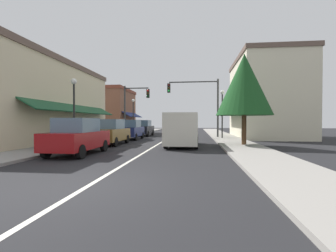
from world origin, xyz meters
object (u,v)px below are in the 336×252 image
(traffic_signal_mast_arm, at_px, (200,98))
(street_lamp_right_mid, at_px, (222,106))
(van_in_lane, at_px, (183,129))
(street_lamp_left_near, at_px, (74,100))
(parked_car_nearest_left, at_px, (78,137))
(parked_car_second_left, at_px, (110,132))
(parked_car_far_left, at_px, (143,128))
(street_lamp_left_far, at_px, (133,110))
(tree_right_near, at_px, (244,85))
(parked_car_third_left, at_px, (130,130))
(traffic_signal_left_corner, at_px, (133,103))

(traffic_signal_mast_arm, bearing_deg, street_lamp_right_mid, -39.62)
(van_in_lane, xyz_separation_m, street_lamp_left_near, (-6.82, -1.19, 1.82))
(van_in_lane, distance_m, traffic_signal_mast_arm, 8.97)
(traffic_signal_mast_arm, relative_size, street_lamp_right_mid, 1.29)
(parked_car_nearest_left, relative_size, van_in_lane, 0.79)
(parked_car_nearest_left, xyz_separation_m, street_lamp_left_near, (-1.98, 3.47, 2.08))
(parked_car_second_left, height_order, parked_car_far_left, same)
(street_lamp_left_far, height_order, tree_right_near, tree_right_near)
(parked_car_third_left, height_order, street_lamp_left_far, street_lamp_left_far)
(traffic_signal_mast_arm, bearing_deg, parked_car_nearest_left, -115.07)
(van_in_lane, bearing_deg, street_lamp_right_mid, 65.10)
(van_in_lane, relative_size, street_lamp_left_far, 1.20)
(parked_car_third_left, bearing_deg, traffic_signal_mast_arm, 24.05)
(parked_car_far_left, height_order, street_lamp_left_far, street_lamp_left_far)
(parked_car_nearest_left, distance_m, traffic_signal_left_corner, 14.11)
(parked_car_second_left, height_order, parked_car_third_left, same)
(parked_car_third_left, distance_m, street_lamp_left_near, 7.30)
(van_in_lane, bearing_deg, traffic_signal_left_corner, 122.46)
(parked_car_third_left, xyz_separation_m, parked_car_far_left, (0.01, 5.32, 0.00))
(traffic_signal_left_corner, height_order, street_lamp_left_near, traffic_signal_left_corner)
(street_lamp_left_near, bearing_deg, street_lamp_left_far, 89.25)
(parked_car_second_left, xyz_separation_m, van_in_lane, (5.04, -0.46, 0.27))
(tree_right_near, bearing_deg, street_lamp_right_mid, 96.46)
(parked_car_second_left, distance_m, traffic_signal_mast_arm, 10.62)
(van_in_lane, relative_size, traffic_signal_mast_arm, 0.90)
(parked_car_second_left, distance_m, van_in_lane, 5.07)
(parked_car_second_left, xyz_separation_m, tree_right_near, (9.01, -0.07, 3.12))
(parked_car_nearest_left, relative_size, parked_car_second_left, 1.00)
(parked_car_far_left, relative_size, van_in_lane, 0.79)
(parked_car_nearest_left, height_order, tree_right_near, tree_right_near)
(parked_car_far_left, relative_size, street_lamp_left_near, 0.95)
(van_in_lane, bearing_deg, traffic_signal_mast_arm, 81.98)
(traffic_signal_left_corner, height_order, tree_right_near, tree_right_near)
(traffic_signal_mast_arm, bearing_deg, parked_car_second_left, -128.46)
(parked_car_nearest_left, bearing_deg, traffic_signal_mast_arm, 64.70)
(parked_car_second_left, xyz_separation_m, street_lamp_left_far, (-1.60, 12.42, 2.08))
(street_lamp_left_far, relative_size, tree_right_near, 0.72)
(traffic_signal_mast_arm, xyz_separation_m, tree_right_near, (2.69, -8.03, 0.04))
(van_in_lane, height_order, tree_right_near, tree_right_near)
(van_in_lane, distance_m, street_lamp_left_far, 14.60)
(parked_car_far_left, bearing_deg, street_lamp_right_mid, -25.61)
(parked_car_nearest_left, distance_m, tree_right_near, 10.63)
(parked_car_third_left, relative_size, van_in_lane, 0.79)
(van_in_lane, bearing_deg, street_lamp_left_far, 117.89)
(street_lamp_right_mid, bearing_deg, parked_car_second_left, -142.61)
(parked_car_third_left, distance_m, traffic_signal_mast_arm, 7.55)
(traffic_signal_mast_arm, xyz_separation_m, street_lamp_left_far, (-7.92, 4.46, -0.99))
(parked_car_far_left, distance_m, traffic_signal_mast_arm, 7.40)
(parked_car_far_left, xyz_separation_m, traffic_signal_left_corner, (-0.71, -1.71, 2.65))
(parked_car_third_left, xyz_separation_m, street_lamp_left_far, (-1.64, 7.31, 2.08))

